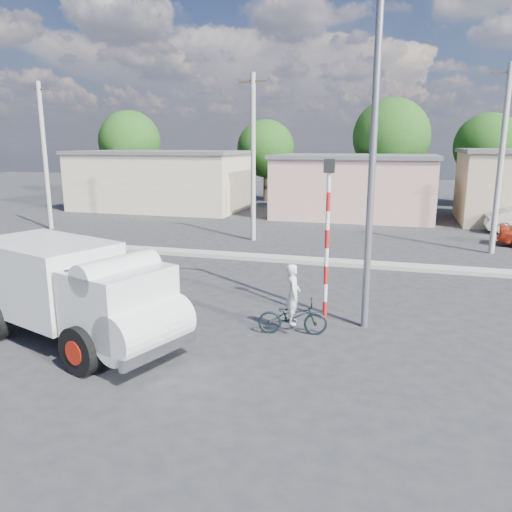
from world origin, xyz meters
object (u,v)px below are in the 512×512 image
(traffic_pole, at_px, (327,226))
(streetlight, at_px, (367,134))
(truck, at_px, (75,291))
(bicycle, at_px, (293,317))
(cyclist, at_px, (293,305))

(traffic_pole, xyz_separation_m, streetlight, (0.94, -0.30, 2.37))
(truck, bearing_deg, traffic_pole, 50.75)
(traffic_pole, relative_size, streetlight, 0.48)
(bicycle, height_order, traffic_pole, traffic_pole)
(truck, distance_m, bicycle, 5.34)
(truck, relative_size, bicycle, 3.52)
(bicycle, bearing_deg, traffic_pole, -36.44)
(cyclist, bearing_deg, streetlight, -67.82)
(traffic_pole, bearing_deg, streetlight, -17.73)
(cyclist, height_order, streetlight, streetlight)
(truck, xyz_separation_m, traffic_pole, (5.48, 3.39, 1.26))
(truck, distance_m, streetlight, 7.99)
(streetlight, bearing_deg, traffic_pole, 162.27)
(traffic_pole, height_order, streetlight, streetlight)
(traffic_pole, bearing_deg, cyclist, -114.54)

